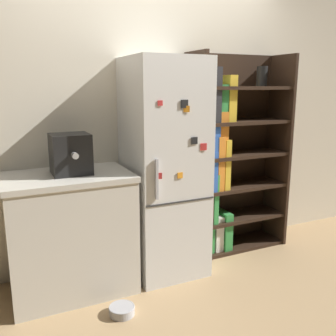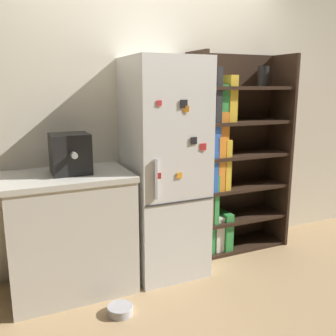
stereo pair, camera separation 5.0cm
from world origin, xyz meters
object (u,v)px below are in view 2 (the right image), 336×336
Objects in this scene: bookshelf at (224,161)px; pet_bowl at (120,309)px; espresso_machine at (70,154)px; refrigerator at (164,168)px.

bookshelf is 1.62m from pet_bowl.
espresso_machine is (-1.43, -0.15, 0.20)m from bookshelf.
bookshelf reaches higher than pet_bowl.
refrigerator is 0.96× the size of bookshelf.
espresso_machine reaches higher than pet_bowl.
espresso_machine is at bearing 111.47° from pet_bowl.
pet_bowl is at bearing -68.53° from espresso_machine.
espresso_machine is at bearing -174.12° from bookshelf.
refrigerator is 1.13m from pet_bowl.
bookshelf is 5.80× the size of espresso_machine.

